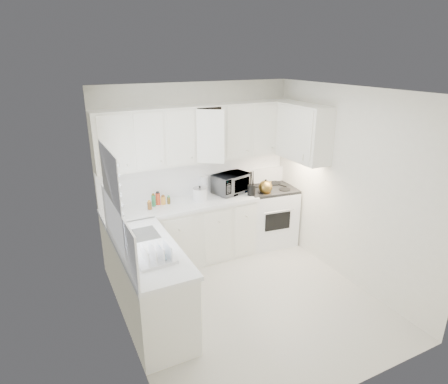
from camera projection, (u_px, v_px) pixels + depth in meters
floor at (248, 301)px, 4.86m from camera, size 3.20×3.20×0.00m
ceiling at (254, 91)px, 3.97m from camera, size 3.20×3.20×0.00m
wall_back at (197, 171)px, 5.76m from camera, size 3.00×0.00×3.00m
wall_front at (351, 273)px, 3.07m from camera, size 3.00×0.00×3.00m
wall_left at (121, 232)px, 3.79m from camera, size 0.00×3.20×3.20m
wall_right at (349, 187)px, 5.04m from camera, size 0.00×3.20×3.20m
window_blinds at (113, 197)px, 4.00m from camera, size 0.06×0.96×1.06m
lower_cabinets_back at (182, 234)px, 5.63m from camera, size 2.22×0.60×0.90m
lower_cabinets_left at (150, 287)px, 4.37m from camera, size 0.60×1.60×0.90m
countertop_back at (181, 205)px, 5.46m from camera, size 2.24×0.64×0.05m
countertop_left at (148, 250)px, 4.21m from camera, size 0.64×1.62×0.05m
backsplash_back at (198, 176)px, 5.78m from camera, size 2.98×0.02×0.55m
backsplash_left at (118, 230)px, 3.98m from camera, size 0.02×1.60×0.55m
upper_cabinets_back at (202, 161)px, 5.55m from camera, size 3.00×0.33×0.80m
upper_cabinets_right at (301, 160)px, 5.60m from camera, size 0.33×0.90×0.80m
sink at (139, 226)px, 4.46m from camera, size 0.42×0.38×0.30m
stove at (269, 208)px, 6.19m from camera, size 0.86×0.74×1.22m
tea_kettle at (265, 186)px, 5.83m from camera, size 0.31×0.29×0.24m
frying_pan at (273, 183)px, 6.28m from camera, size 0.35×0.46×0.04m
microwave at (231, 181)px, 5.82m from camera, size 0.60×0.43×0.36m
rice_cooker at (200, 193)px, 5.54m from camera, size 0.23×0.23×0.22m
paper_towel at (205, 185)px, 5.80m from camera, size 0.12×0.12×0.27m
utensil_crock at (252, 183)px, 5.71m from camera, size 0.16×0.16×0.39m
dish_rack at (155, 252)px, 3.88m from camera, size 0.40×0.30×0.22m
spice_left_0 at (147, 201)px, 5.35m from camera, size 0.06×0.06×0.13m
spice_left_1 at (154, 203)px, 5.31m from camera, size 0.06×0.06×0.13m
spice_left_2 at (157, 200)px, 5.41m from camera, size 0.06×0.06×0.13m
spice_left_3 at (164, 201)px, 5.37m from camera, size 0.06×0.06×0.13m
spice_left_4 at (168, 198)px, 5.48m from camera, size 0.06×0.06×0.13m
sauce_right_0 at (235, 184)px, 5.97m from camera, size 0.06×0.06×0.19m
sauce_right_1 at (240, 185)px, 5.95m from camera, size 0.06×0.06×0.19m
sauce_right_2 at (242, 183)px, 6.02m from camera, size 0.06×0.06×0.19m
sauce_right_3 at (246, 184)px, 5.99m from camera, size 0.06×0.06×0.19m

